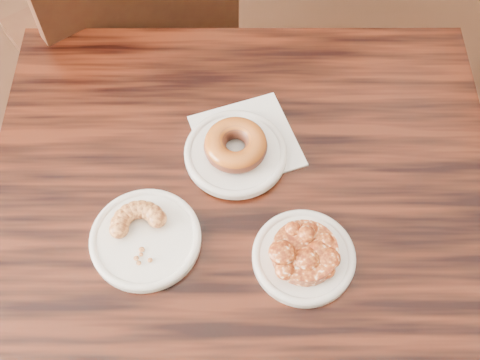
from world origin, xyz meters
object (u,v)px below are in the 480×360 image
object	(u,v)px
cafe_table	(243,303)
chair_far	(119,39)
apple_fritter	(305,251)
glazed_donut	(236,145)
cruller_fragment	(144,234)

from	to	relation	value
cafe_table	chair_far	world-z (taller)	chair_far
chair_far	apple_fritter	distance (m)	0.90
cafe_table	apple_fritter	world-z (taller)	apple_fritter
cafe_table	glazed_donut	distance (m)	0.43
cafe_table	cruller_fragment	world-z (taller)	cruller_fragment
apple_fritter	chair_far	bearing A→B (deg)	101.46
cafe_table	chair_far	xyz separation A→B (m)	(-0.10, 0.74, 0.08)
chair_far	apple_fritter	size ratio (longest dim) A/B	6.72
cafe_table	apple_fritter	distance (m)	0.42
apple_fritter	cruller_fragment	distance (m)	0.24
glazed_donut	apple_fritter	world-z (taller)	glazed_donut
glazed_donut	cruller_fragment	distance (m)	0.21
apple_fritter	cruller_fragment	bearing A→B (deg)	155.47
glazed_donut	cruller_fragment	bearing A→B (deg)	-149.25
cafe_table	glazed_donut	bearing A→B (deg)	96.26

